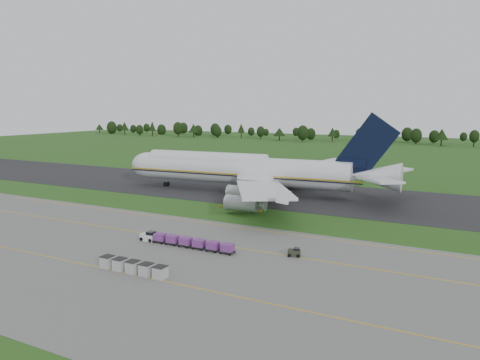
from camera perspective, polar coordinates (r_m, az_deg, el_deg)
The scene contains 10 objects.
ground at distance 103.44m, azimuth -0.88°, elevation -4.12°, with size 600.00×600.00×0.00m, color #234D17.
apron at distance 76.41m, azimuth -13.32°, elevation -9.09°, with size 300.00×52.00×0.06m, color #63635E.
taxiway at distance 128.21m, azimuth 5.12°, elevation -1.59°, with size 300.00×40.00×0.08m, color black.
apron_markings at distance 81.55m, azimuth -10.07°, elevation -7.80°, with size 300.00×30.20×0.01m.
tree_line at distance 311.54m, azimuth 20.45°, elevation 5.18°, with size 528.79×21.88×11.87m.
aircraft at distance 127.62m, azimuth 0.69°, elevation 1.24°, with size 78.66×76.57×22.10m.
baggage_train at distance 79.82m, azimuth -6.84°, elevation -7.44°, with size 18.41×1.67×1.61m.
utility_cart at distance 74.86m, azimuth 6.61°, elevation -8.83°, with size 2.21×1.68×1.08m.
uld_row at distance 69.01m, azimuth -12.92°, elevation -10.27°, with size 11.33×1.73×1.71m.
edge_markers at distance 107.31m, azimuth -0.04°, elevation -3.50°, with size 11.14×0.30×0.60m.
Camera 1 is at (48.24, -88.49, 23.31)m, focal length 35.00 mm.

